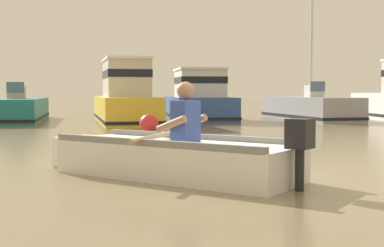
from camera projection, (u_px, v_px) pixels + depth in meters
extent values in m
plane|color=#7A6B4C|center=(239.00, 175.00, 6.96)|extent=(120.00, 120.00, 0.00)
cube|color=white|center=(176.00, 160.00, 6.77)|extent=(3.07, 2.85, 0.44)
cube|color=white|center=(78.00, 151.00, 7.74)|extent=(0.70, 0.72, 0.42)
cube|color=gray|center=(150.00, 143.00, 6.33)|extent=(2.36, 2.03, 0.08)
cube|color=gray|center=(199.00, 137.00, 7.17)|extent=(2.36, 2.03, 0.08)
cube|color=white|center=(182.00, 146.00, 6.70)|extent=(0.87, 0.95, 0.06)
cylinder|color=black|center=(300.00, 166.00, 5.83)|extent=(0.14, 0.14, 0.54)
cube|color=black|center=(300.00, 134.00, 5.81)|extent=(0.36, 0.37, 0.32)
cube|color=#334C99|center=(186.00, 122.00, 6.65)|extent=(0.39, 0.40, 0.52)
sphere|color=#9E7051|center=(186.00, 91.00, 6.63)|extent=(0.22, 0.22, 0.22)
cylinder|color=#9E7051|center=(172.00, 124.00, 6.50)|extent=(0.38, 0.34, 0.23)
cylinder|color=#9E7051|center=(192.00, 122.00, 6.86)|extent=(0.38, 0.34, 0.23)
cylinder|color=tan|center=(161.00, 135.00, 7.07)|extent=(0.82, 1.87, 0.06)
cube|color=#1E727A|center=(18.00, 110.00, 19.39)|extent=(2.14, 5.89, 0.81)
cube|color=black|center=(19.00, 117.00, 19.41)|extent=(2.18, 5.93, 0.10)
cube|color=#B2ADA3|center=(16.00, 92.00, 18.93)|extent=(0.63, 0.55, 0.44)
cube|color=slate|center=(15.00, 87.00, 18.66)|extent=(0.59, 0.09, 0.36)
cube|color=gold|center=(124.00, 109.00, 18.64)|extent=(2.50, 6.64, 0.88)
cube|color=black|center=(124.00, 118.00, 18.66)|extent=(2.55, 6.69, 0.10)
cube|color=beige|center=(126.00, 79.00, 18.01)|extent=(1.67, 2.87, 1.20)
cube|color=black|center=(126.00, 74.00, 18.00)|extent=(1.70, 2.90, 0.24)
cube|color=white|center=(126.00, 60.00, 17.97)|extent=(1.75, 3.01, 0.08)
cube|color=#2D519E|center=(197.00, 108.00, 20.71)|extent=(2.29, 5.72, 0.84)
cube|color=black|center=(197.00, 115.00, 20.72)|extent=(2.33, 5.76, 0.10)
cube|color=silver|center=(200.00, 84.00, 20.15)|extent=(1.71, 2.43, 0.99)
cube|color=black|center=(200.00, 80.00, 20.14)|extent=(1.74, 2.46, 0.24)
cube|color=white|center=(200.00, 69.00, 20.12)|extent=(1.79, 2.55, 0.08)
cube|color=gray|center=(309.00, 108.00, 20.43)|extent=(2.41, 5.53, 0.85)
cube|color=black|center=(309.00, 116.00, 20.44)|extent=(2.46, 5.58, 0.10)
cube|color=silver|center=(314.00, 91.00, 20.00)|extent=(0.65, 0.58, 0.44)
cube|color=slate|center=(318.00, 86.00, 19.74)|extent=(0.58, 0.12, 0.36)
cylinder|color=silver|center=(312.00, 43.00, 20.15)|extent=(0.10, 0.10, 3.99)
sphere|color=red|center=(149.00, 123.00, 13.89)|extent=(0.49, 0.49, 0.49)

